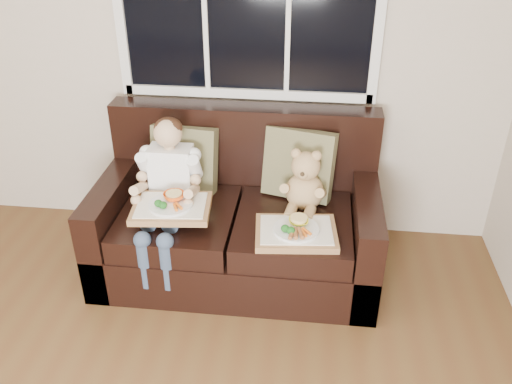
# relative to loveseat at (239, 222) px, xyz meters

# --- Properties ---
(loveseat) EXTENTS (1.70, 0.92, 0.96)m
(loveseat) POSITION_rel_loveseat_xyz_m (0.00, 0.00, 0.00)
(loveseat) COLOR black
(loveseat) RESTS_ON ground
(pillow_left) EXTENTS (0.43, 0.24, 0.43)m
(pillow_left) POSITION_rel_loveseat_xyz_m (-0.36, 0.15, 0.35)
(pillow_left) COLOR brown
(pillow_left) RESTS_ON loveseat
(pillow_right) EXTENTS (0.46, 0.30, 0.44)m
(pillow_right) POSITION_rel_loveseat_xyz_m (0.36, 0.15, 0.36)
(pillow_right) COLOR brown
(pillow_right) RESTS_ON loveseat
(child) EXTENTS (0.37, 0.59, 0.84)m
(child) POSITION_rel_loveseat_xyz_m (-0.40, -0.12, 0.33)
(child) COLOR white
(child) RESTS_ON loveseat
(teddy_bear) EXTENTS (0.26, 0.31, 0.40)m
(teddy_bear) POSITION_rel_loveseat_xyz_m (0.40, -0.01, 0.30)
(teddy_bear) COLOR tan
(teddy_bear) RESTS_ON loveseat
(tray_left) EXTENTS (0.47, 0.37, 0.10)m
(tray_left) POSITION_rel_loveseat_xyz_m (-0.34, -0.28, 0.27)
(tray_left) COLOR olive
(tray_left) RESTS_ON child
(tray_right) EXTENTS (0.48, 0.39, 0.10)m
(tray_right) POSITION_rel_loveseat_xyz_m (0.37, -0.31, 0.17)
(tray_right) COLOR olive
(tray_right) RESTS_ON loveseat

